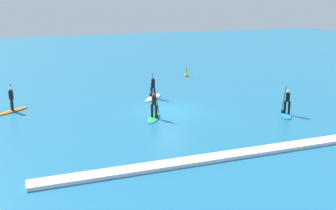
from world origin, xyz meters
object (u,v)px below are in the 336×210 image
at_px(surfer_on_blue_board, 287,108).
at_px(marker_buoy, 186,75).
at_px(surfer_on_orange_board, 12,105).
at_px(surfer_on_white_board, 153,93).
at_px(surfer_on_green_board, 154,111).

xyz_separation_m(surfer_on_blue_board, marker_buoy, (-1.33, 15.28, -0.29)).
relative_size(surfer_on_blue_board, surfer_on_orange_board, 1.01).
bearing_deg(surfer_on_white_board, marker_buoy, 1.77).
distance_m(surfer_on_orange_board, marker_buoy, 18.66).
distance_m(surfer_on_blue_board, surfer_on_orange_board, 19.90).
bearing_deg(surfer_on_green_board, surfer_on_orange_board, -89.03).
height_order(surfer_on_blue_board, surfer_on_orange_board, surfer_on_blue_board).
bearing_deg(surfer_on_orange_board, marker_buoy, -14.66).
height_order(surfer_on_blue_board, marker_buoy, surfer_on_blue_board).
height_order(surfer_on_orange_board, marker_buoy, surfer_on_orange_board).
relative_size(surfer_on_orange_board, marker_buoy, 2.33).
distance_m(surfer_on_blue_board, marker_buoy, 15.34).
relative_size(surfer_on_green_board, surfer_on_orange_board, 1.04).
relative_size(surfer_on_white_board, surfer_on_orange_board, 1.02).
bearing_deg(surfer_on_green_board, surfer_on_blue_board, 105.27).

